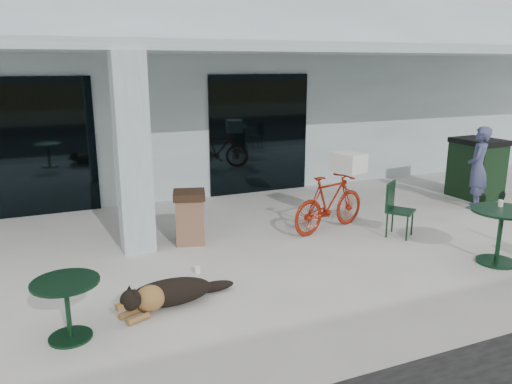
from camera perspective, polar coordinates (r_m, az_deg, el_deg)
name	(u,v)px	position (r m, az deg, el deg)	size (l,w,h in m)	color
ground	(283,290)	(6.79, 3.13, -11.12)	(80.00, 80.00, 0.00)	beige
building	(148,89)	(14.26, -12.24, 11.44)	(22.00, 7.00, 4.50)	silver
storefront_glass_left	(20,149)	(10.59, -25.41, 4.51)	(2.80, 0.06, 2.70)	black
storefront_glass_right	(259,134)	(11.51, 0.36, 6.60)	(2.40, 0.06, 2.70)	black
column	(133,154)	(7.99, -13.91, 4.19)	(0.50, 0.50, 3.12)	silver
overhang	(199,47)	(9.48, -6.58, 16.09)	(22.00, 2.80, 0.18)	silver
bicycle	(330,203)	(9.01, 8.41, -1.22)	(0.48, 1.71, 1.03)	maroon
laundry_basket	(348,162)	(9.18, 10.48, 3.37)	(0.57, 0.42, 0.34)	white
dog	(171,291)	(6.38, -9.70, -11.06)	(1.20, 0.40, 0.40)	black
cup_near_dog	(198,270)	(7.31, -6.70, -8.81)	(0.08, 0.08, 0.10)	white
cafe_table_near	(68,310)	(5.91, -20.70, -12.51)	(0.72, 0.72, 0.68)	#11311C
cafe_table_far	(499,237)	(8.32, 26.04, -4.60)	(0.89, 0.89, 0.84)	#11311C
cafe_chair_far_a	(401,210)	(8.96, 16.19, -2.02)	(0.43, 0.47, 0.95)	#11311C
person	(478,168)	(11.22, 24.01, 2.54)	(0.62, 0.41, 1.70)	#3C4265
cup_on_table	(501,203)	(8.36, 26.17, -1.17)	(0.07, 0.07, 0.10)	white
trash_receptacle	(190,217)	(8.40, -7.57, -2.87)	(0.52, 0.52, 0.89)	brown
wheeled_bin	(476,168)	(12.15, 23.87, 2.48)	(0.82, 1.04, 1.32)	black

